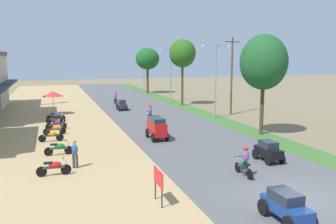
# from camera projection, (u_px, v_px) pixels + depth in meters

# --- Properties ---
(ground_plane) EXTENTS (180.00, 180.00, 0.00)m
(ground_plane) POSITION_uv_depth(u_px,v_px,m) (295.00, 199.00, 16.15)
(ground_plane) COLOR #7A6B4C
(road_strip) EXTENTS (9.00, 140.00, 0.08)m
(road_strip) POSITION_uv_depth(u_px,v_px,m) (295.00, 199.00, 16.14)
(road_strip) COLOR #565659
(road_strip) RESTS_ON ground
(parked_motorbike_nearest) EXTENTS (1.80, 0.54, 0.94)m
(parked_motorbike_nearest) POSITION_uv_depth(u_px,v_px,m) (54.00, 167.00, 19.12)
(parked_motorbike_nearest) COLOR black
(parked_motorbike_nearest) RESTS_ON dirt_shoulder
(parked_motorbike_second) EXTENTS (1.80, 0.54, 0.94)m
(parked_motorbike_second) POSITION_uv_depth(u_px,v_px,m) (59.00, 148.00, 23.11)
(parked_motorbike_second) COLOR black
(parked_motorbike_second) RESTS_ON dirt_shoulder
(parked_motorbike_third) EXTENTS (1.80, 0.54, 0.94)m
(parked_motorbike_third) POSITION_uv_depth(u_px,v_px,m) (51.00, 135.00, 26.79)
(parked_motorbike_third) COLOR black
(parked_motorbike_third) RESTS_ON dirt_shoulder
(parked_motorbike_fourth) EXTENTS (1.80, 0.54, 0.94)m
(parked_motorbike_fourth) POSITION_uv_depth(u_px,v_px,m) (55.00, 129.00, 29.12)
(parked_motorbike_fourth) COLOR black
(parked_motorbike_fourth) RESTS_ON dirt_shoulder
(parked_motorbike_fifth) EXTENTS (1.80, 0.54, 0.94)m
(parked_motorbike_fifth) POSITION_uv_depth(u_px,v_px,m) (56.00, 124.00, 31.30)
(parked_motorbike_fifth) COLOR black
(parked_motorbike_fifth) RESTS_ON dirt_shoulder
(parked_motorbike_sixth) EXTENTS (1.80, 0.54, 0.94)m
(parked_motorbike_sixth) POSITION_uv_depth(u_px,v_px,m) (56.00, 118.00, 34.07)
(parked_motorbike_sixth) COLOR black
(parked_motorbike_sixth) RESTS_ON dirt_shoulder
(parked_motorbike_seventh) EXTENTS (1.80, 0.54, 0.94)m
(parked_motorbike_seventh) POSITION_uv_depth(u_px,v_px,m) (56.00, 116.00, 35.49)
(parked_motorbike_seventh) COLOR black
(parked_motorbike_seventh) RESTS_ON dirt_shoulder
(street_signboard) EXTENTS (0.06, 1.30, 1.50)m
(street_signboard) POSITION_uv_depth(u_px,v_px,m) (158.00, 180.00, 15.42)
(street_signboard) COLOR #262628
(street_signboard) RESTS_ON dirt_shoulder
(vendor_umbrella) EXTENTS (2.20, 2.20, 2.52)m
(vendor_umbrella) POSITION_uv_depth(u_px,v_px,m) (53.00, 94.00, 39.15)
(vendor_umbrella) COLOR #99999E
(vendor_umbrella) RESTS_ON dirt_shoulder
(pedestrian_on_shoulder) EXTENTS (0.43, 0.36, 1.62)m
(pedestrian_on_shoulder) POSITION_uv_depth(u_px,v_px,m) (75.00, 152.00, 20.41)
(pedestrian_on_shoulder) COLOR #33333D
(pedestrian_on_shoulder) RESTS_ON dirt_shoulder
(median_tree_nearest) EXTENTS (3.76, 3.76, 7.99)m
(median_tree_nearest) POSITION_uv_depth(u_px,v_px,m) (264.00, 62.00, 28.60)
(median_tree_nearest) COLOR #4C351E
(median_tree_nearest) RESTS_ON median_strip
(median_tree_second) EXTENTS (3.39, 3.39, 8.43)m
(median_tree_second) POSITION_uv_depth(u_px,v_px,m) (182.00, 54.00, 46.11)
(median_tree_second) COLOR #4C351E
(median_tree_second) RESTS_ON median_strip
(median_tree_third) EXTENTS (4.00, 4.00, 7.68)m
(median_tree_third) POSITION_uv_depth(u_px,v_px,m) (147.00, 59.00, 61.41)
(median_tree_third) COLOR #4C351E
(median_tree_third) RESTS_ON median_strip
(streetlamp_near) EXTENTS (3.16, 0.20, 7.49)m
(streetlamp_near) POSITION_uv_depth(u_px,v_px,m) (216.00, 76.00, 36.75)
(streetlamp_near) COLOR gray
(streetlamp_near) RESTS_ON median_strip
(streetlamp_mid) EXTENTS (3.16, 0.20, 7.35)m
(streetlamp_mid) POSITION_uv_depth(u_px,v_px,m) (171.00, 71.00, 50.40)
(streetlamp_mid) COLOR gray
(streetlamp_mid) RESTS_ON median_strip
(streetlamp_far) EXTENTS (3.16, 0.20, 7.94)m
(streetlamp_far) POSITION_uv_depth(u_px,v_px,m) (144.00, 66.00, 64.84)
(streetlamp_far) COLOR gray
(streetlamp_far) RESTS_ON median_strip
(utility_pole_near) EXTENTS (1.80, 0.20, 8.36)m
(utility_pole_near) POSITION_uv_depth(u_px,v_px,m) (232.00, 75.00, 39.30)
(utility_pole_near) COLOR brown
(utility_pole_near) RESTS_ON ground
(car_sedan_blue) EXTENTS (1.10, 2.26, 1.19)m
(car_sedan_blue) POSITION_uv_depth(u_px,v_px,m) (286.00, 205.00, 13.71)
(car_sedan_blue) COLOR navy
(car_sedan_blue) RESTS_ON road_strip
(car_hatchback_black) EXTENTS (1.04, 2.00, 1.23)m
(car_hatchback_black) POSITION_uv_depth(u_px,v_px,m) (268.00, 150.00, 21.68)
(car_hatchback_black) COLOR black
(car_hatchback_black) RESTS_ON road_strip
(car_van_red) EXTENTS (1.19, 2.41, 1.67)m
(car_van_red) POSITION_uv_depth(u_px,v_px,m) (157.00, 127.00, 27.43)
(car_van_red) COLOR red
(car_van_red) RESTS_ON road_strip
(car_hatchback_charcoal) EXTENTS (1.04, 2.00, 1.23)m
(car_hatchback_charcoal) POSITION_uv_depth(u_px,v_px,m) (122.00, 104.00, 42.46)
(car_hatchback_charcoal) COLOR #282D33
(car_hatchback_charcoal) RESTS_ON road_strip
(motorbike_foreground_rider) EXTENTS (0.54, 1.80, 1.66)m
(motorbike_foreground_rider) POSITION_uv_depth(u_px,v_px,m) (244.00, 162.00, 18.94)
(motorbike_foreground_rider) COLOR black
(motorbike_foreground_rider) RESTS_ON road_strip
(motorbike_ahead_second) EXTENTS (0.54, 1.80, 1.66)m
(motorbike_ahead_second) POSITION_uv_depth(u_px,v_px,m) (150.00, 114.00, 34.80)
(motorbike_ahead_second) COLOR black
(motorbike_ahead_second) RESTS_ON road_strip
(motorbike_ahead_third) EXTENTS (0.54, 1.80, 1.66)m
(motorbike_ahead_third) POSITION_uv_depth(u_px,v_px,m) (115.00, 99.00, 47.34)
(motorbike_ahead_third) COLOR black
(motorbike_ahead_third) RESTS_ON road_strip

